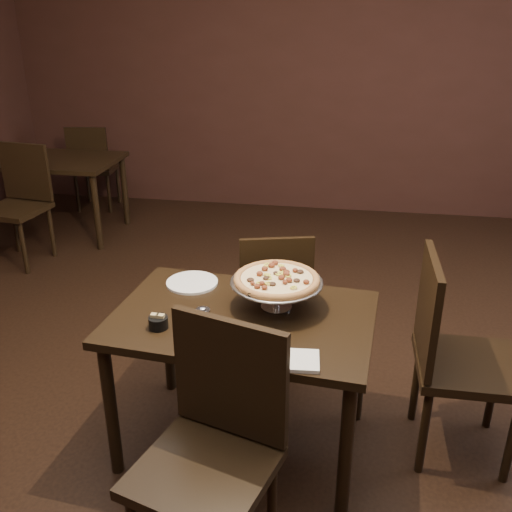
# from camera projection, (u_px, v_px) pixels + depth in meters

# --- Properties ---
(room) EXTENTS (6.04, 7.04, 2.84)m
(room) POSITION_uv_depth(u_px,v_px,m) (268.00, 149.00, 2.25)
(room) COLOR black
(room) RESTS_ON ground
(dining_table) EXTENTS (1.18, 0.84, 0.70)m
(dining_table) POSITION_uv_depth(u_px,v_px,m) (243.00, 333.00, 2.50)
(dining_table) COLOR black
(dining_table) RESTS_ON ground
(background_table) EXTENTS (1.12, 0.74, 0.70)m
(background_table) POSITION_uv_depth(u_px,v_px,m) (55.00, 169.00, 5.06)
(background_table) COLOR black
(background_table) RESTS_ON ground
(pizza_stand) EXTENTS (0.41, 0.41, 0.17)m
(pizza_stand) POSITION_uv_depth(u_px,v_px,m) (277.00, 280.00, 2.47)
(pizza_stand) COLOR #B7B7BE
(pizza_stand) RESTS_ON dining_table
(parmesan_shaker) EXTENTS (0.06, 0.06, 0.11)m
(parmesan_shaker) POSITION_uv_depth(u_px,v_px,m) (203.00, 319.00, 2.33)
(parmesan_shaker) COLOR beige
(parmesan_shaker) RESTS_ON dining_table
(pepper_flake_shaker) EXTENTS (0.06, 0.06, 0.11)m
(pepper_flake_shaker) POSITION_uv_depth(u_px,v_px,m) (191.00, 325.00, 2.28)
(pepper_flake_shaker) COLOR maroon
(pepper_flake_shaker) RESTS_ON dining_table
(packet_caddy) EXTENTS (0.08, 0.08, 0.06)m
(packet_caddy) POSITION_uv_depth(u_px,v_px,m) (158.00, 322.00, 2.35)
(packet_caddy) COLOR black
(packet_caddy) RESTS_ON dining_table
(napkin_stack) EXTENTS (0.15, 0.15, 0.02)m
(napkin_stack) POSITION_uv_depth(u_px,v_px,m) (300.00, 361.00, 2.13)
(napkin_stack) COLOR white
(napkin_stack) RESTS_ON dining_table
(plate_left) EXTENTS (0.25, 0.25, 0.01)m
(plate_left) POSITION_uv_depth(u_px,v_px,m) (192.00, 283.00, 2.74)
(plate_left) COLOR white
(plate_left) RESTS_ON dining_table
(plate_near) EXTENTS (0.22, 0.22, 0.01)m
(plate_near) POSITION_uv_depth(u_px,v_px,m) (245.00, 353.00, 2.18)
(plate_near) COLOR white
(plate_near) RESTS_ON dining_table
(serving_spatula) EXTENTS (0.16, 0.16, 0.03)m
(serving_spatula) POSITION_uv_depth(u_px,v_px,m) (257.00, 289.00, 2.39)
(serving_spatula) COLOR #B7B7BE
(serving_spatula) RESTS_ON pizza_stand
(chair_far) EXTENTS (0.48, 0.48, 0.84)m
(chair_far) POSITION_uv_depth(u_px,v_px,m) (274.00, 294.00, 3.16)
(chair_far) COLOR black
(chair_far) RESTS_ON ground
(chair_near) EXTENTS (0.55, 0.55, 0.95)m
(chair_near) POSITION_uv_depth(u_px,v_px,m) (214.00, 443.00, 1.99)
(chair_near) COLOR black
(chair_near) RESTS_ON ground
(chair_side) EXTENTS (0.45, 0.45, 0.96)m
(chair_side) POSITION_uv_depth(u_px,v_px,m) (452.00, 352.00, 2.51)
(chair_side) COLOR black
(chair_side) RESTS_ON ground
(bg_chair_far) EXTENTS (0.44, 0.44, 0.86)m
(bg_chair_far) POSITION_uv_depth(u_px,v_px,m) (93.00, 164.00, 5.73)
(bg_chair_far) COLOR black
(bg_chair_far) RESTS_ON ground
(bg_chair_near) EXTENTS (0.49, 0.49, 0.94)m
(bg_chair_near) POSITION_uv_depth(u_px,v_px,m) (19.00, 199.00, 4.55)
(bg_chair_near) COLOR black
(bg_chair_near) RESTS_ON ground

